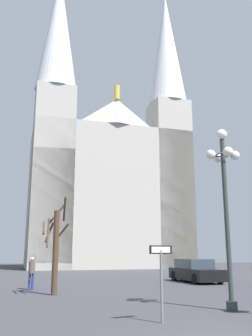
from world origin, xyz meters
name	(u,v)px	position (x,y,z in m)	size (l,w,h in m)	color
cathedral	(110,168)	(0.94, 38.71, 12.33)	(20.75, 13.10, 38.42)	#ADA89E
one_way_arrow_sign	(161,272)	(-1.19, 3.43, 1.33)	(0.70, 0.29, 2.04)	slate
street_lamp	(225,190)	(1.57, 5.20, 3.98)	(1.24, 1.24, 6.18)	#2D3833
bare_tree	(55,246)	(-4.38, 10.61, 2.11)	(1.25, 1.23, 4.36)	#473323
parked_car_near_black	(195,271)	(4.27, 16.75, 0.67)	(2.42, 4.79, 1.43)	black
pedestrian_standing	(32,270)	(-5.62, 13.22, 0.98)	(0.32, 0.32, 1.62)	navy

